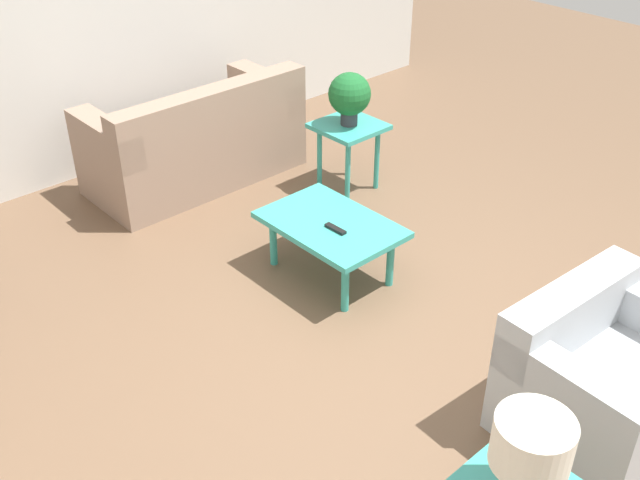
{
  "coord_description": "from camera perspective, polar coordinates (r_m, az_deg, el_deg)",
  "views": [
    {
      "loc": [
        -2.45,
        2.73,
        2.89
      ],
      "look_at": [
        0.28,
        0.25,
        0.55
      ],
      "focal_mm": 42.0,
      "sensor_mm": 36.0,
      "label": 1
    }
  ],
  "objects": [
    {
      "name": "coffee_table",
      "position": [
        4.85,
        0.82,
        0.89
      ],
      "size": [
        0.9,
        0.61,
        0.41
      ],
      "color": "teal",
      "rests_on": "ground_plane"
    },
    {
      "name": "table_lamp",
      "position": [
        2.91,
        15.77,
        -15.16
      ],
      "size": [
        0.3,
        0.3,
        0.39
      ],
      "color": "red",
      "rests_on": "side_table_lamp"
    },
    {
      "name": "armchair",
      "position": [
        4.06,
        20.69,
        -9.84
      ],
      "size": [
        0.82,
        1.0,
        0.73
      ],
      "rotation": [
        0.0,
        0.0,
        -1.63
      ],
      "color": "#A8ADB2",
      "rests_on": "ground_plane"
    },
    {
      "name": "ground_plane",
      "position": [
        4.67,
        4.62,
        -5.96
      ],
      "size": [
        14.0,
        14.0,
        0.0
      ],
      "primitive_type": "plane",
      "color": "brown"
    },
    {
      "name": "sofa",
      "position": [
        6.14,
        -9.33,
        7.31
      ],
      "size": [
        0.81,
        1.71,
        0.86
      ],
      "rotation": [
        0.0,
        0.0,
        1.57
      ],
      "color": "gray",
      "rests_on": "ground_plane"
    },
    {
      "name": "wall_right",
      "position": [
        6.34,
        -16.15,
        17.14
      ],
      "size": [
        0.12,
        7.2,
        2.7
      ],
      "color": "silver",
      "rests_on": "ground_plane"
    },
    {
      "name": "potted_plant",
      "position": [
        5.76,
        2.27,
        10.97
      ],
      "size": [
        0.33,
        0.33,
        0.41
      ],
      "color": "#333338",
      "rests_on": "side_table_plant"
    },
    {
      "name": "side_table_plant",
      "position": [
        5.89,
        2.2,
        7.96
      ],
      "size": [
        0.48,
        0.48,
        0.55
      ],
      "color": "teal",
      "rests_on": "ground_plane"
    },
    {
      "name": "remote_control",
      "position": [
        4.73,
        1.18,
        0.86
      ],
      "size": [
        0.16,
        0.04,
        0.02
      ],
      "color": "black",
      "rests_on": "coffee_table"
    }
  ]
}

